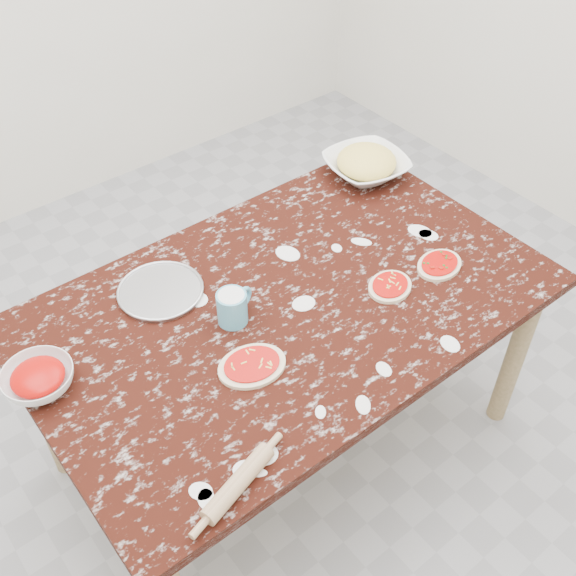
# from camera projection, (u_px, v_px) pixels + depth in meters

# --- Properties ---
(ground) EXTENTS (4.00, 4.00, 0.00)m
(ground) POSITION_uv_depth(u_px,v_px,m) (288.00, 438.00, 2.63)
(ground) COLOR gray
(worktable) EXTENTS (1.60, 1.00, 0.75)m
(worktable) POSITION_uv_depth(u_px,v_px,m) (288.00, 318.00, 2.17)
(worktable) COLOR black
(worktable) RESTS_ON ground
(pizza_tray) EXTENTS (0.28, 0.28, 0.01)m
(pizza_tray) POSITION_uv_depth(u_px,v_px,m) (161.00, 291.00, 2.13)
(pizza_tray) COLOR #B2B2B7
(pizza_tray) RESTS_ON worktable
(sauce_bowl) EXTENTS (0.22, 0.22, 0.06)m
(sauce_bowl) POSITION_uv_depth(u_px,v_px,m) (39.00, 380.00, 1.85)
(sauce_bowl) COLOR white
(sauce_bowl) RESTS_ON worktable
(cheese_bowl) EXTENTS (0.34, 0.34, 0.07)m
(cheese_bowl) POSITION_uv_depth(u_px,v_px,m) (366.00, 166.00, 2.58)
(cheese_bowl) COLOR white
(cheese_bowl) RESTS_ON worktable
(flour_mug) EXTENTS (0.13, 0.09, 0.11)m
(flour_mug) POSITION_uv_depth(u_px,v_px,m) (233.00, 307.00, 2.01)
(flour_mug) COLOR #50A0BC
(flour_mug) RESTS_ON worktable
(pizza_left) EXTENTS (0.22, 0.19, 0.02)m
(pizza_left) POSITION_uv_depth(u_px,v_px,m) (252.00, 366.00, 1.91)
(pizza_left) COLOR beige
(pizza_left) RESTS_ON worktable
(pizza_mid) EXTENTS (0.18, 0.17, 0.02)m
(pizza_mid) POSITION_uv_depth(u_px,v_px,m) (390.00, 286.00, 2.15)
(pizza_mid) COLOR beige
(pizza_mid) RESTS_ON worktable
(pizza_right) EXTENTS (0.19, 0.15, 0.02)m
(pizza_right) POSITION_uv_depth(u_px,v_px,m) (439.00, 265.00, 2.22)
(pizza_right) COLOR beige
(pizza_right) RESTS_ON worktable
(rolling_pin) EXTENTS (0.23, 0.11, 0.05)m
(rolling_pin) POSITION_uv_depth(u_px,v_px,m) (238.00, 483.00, 1.63)
(rolling_pin) COLOR tan
(rolling_pin) RESTS_ON worktable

